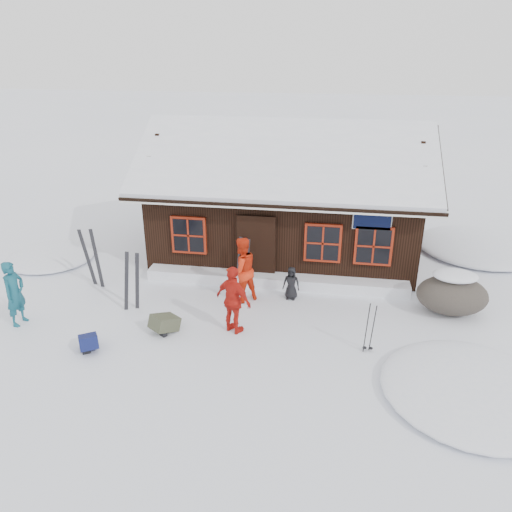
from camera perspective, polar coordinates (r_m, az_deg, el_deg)
The scene contains 15 objects.
ground at distance 12.94m, azimuth -5.68°, elevation -7.33°, with size 120.00×120.00×0.00m, color white.
mountain_hut at distance 16.55m, azimuth 3.49°, elevation 5.75°, with size 8.90×6.09×4.42m.
snow_drift at distance 14.55m, azimuth 2.24°, elevation -2.76°, with size 7.60×0.60×0.35m, color white.
snow_mounds at distance 14.27m, azimuth 2.65°, elevation -4.11°, with size 20.60×13.20×0.48m.
skier_teal at distance 13.72m, azimuth -25.86°, elevation -3.86°, with size 0.62×0.41×1.69m, color #144E5F.
skier_orange_left at distance 13.42m, azimuth -1.67°, elevation -1.59°, with size 0.89×0.70×1.84m, color red.
skier_orange_right at distance 12.00m, azimuth -2.58°, elevation -5.09°, with size 1.02×0.42×1.73m, color red.
skier_crouched at distance 13.73m, azimuth 4.05°, elevation -3.11°, with size 0.46×0.30×0.94m, color black.
boulder at distance 13.96m, azimuth 21.52°, elevation -4.05°, with size 1.80×1.35×1.06m.
ski_pair_left at distance 13.42m, azimuth -14.01°, elevation -2.90°, with size 0.54×0.16×1.70m.
ski_pair_mid at distance 15.03m, azimuth -18.22°, elevation -0.28°, with size 0.62×0.17×1.79m.
ski_pair_right at distance 14.27m, azimuth -1.50°, elevation -0.82°, with size 0.47×0.15×1.57m.
ski_poles at distance 11.69m, azimuth 12.86°, elevation -8.11°, with size 0.23×0.11×1.26m.
backpack_blue at distance 12.30m, azimuth -18.57°, elevation -9.56°, with size 0.41×0.54×0.30m, color #11184A.
backpack_olive at distance 12.52m, azimuth -10.38°, elevation -7.85°, with size 0.48×0.63×0.34m, color #404430.
Camera 1 is at (3.00, -10.72, 6.60)m, focal length 35.00 mm.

